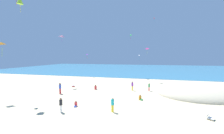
{
  "coord_description": "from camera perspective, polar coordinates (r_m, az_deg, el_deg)",
  "views": [
    {
      "loc": [
        4.24,
        -13.0,
        5.79
      ],
      "look_at": [
        0.0,
        5.14,
        4.32
      ],
      "focal_mm": 20.85,
      "sensor_mm": 36.0,
      "label": 1
    }
  ],
  "objects": [
    {
      "name": "ground_plane",
      "position": [
        24.1,
        2.67,
        -9.39
      ],
      "size": [
        120.0,
        120.0,
        0.0
      ],
      "primitive_type": "plane",
      "color": "beige"
    },
    {
      "name": "ocean_water",
      "position": [
        65.02,
        9.36,
        -0.62
      ],
      "size": [
        120.0,
        60.0,
        0.05
      ],
      "primitive_type": "cube",
      "color": "teal",
      "rests_on": "ground_plane"
    },
    {
      "name": "dune_mound",
      "position": [
        23.36,
        32.69,
        -10.55
      ],
      "size": [
        10.53,
        7.37,
        2.75
      ],
      "primitive_type": "ellipsoid",
      "color": "beige",
      "rests_on": "ground_plane"
    },
    {
      "name": "beach_chair_near_camera",
      "position": [
        15.77,
        36.95,
        -17.02
      ],
      "size": [
        0.82,
        0.81,
        0.56
      ],
      "rotation": [
        0.0,
        0.0,
        5.64
      ],
      "color": "white",
      "rests_on": "ground_plane"
    },
    {
      "name": "cooler_box",
      "position": [
        26.44,
        -16.59,
        -8.01
      ],
      "size": [
        0.62,
        0.56,
        0.27
      ],
      "rotation": [
        0.0,
        0.0,
        0.42
      ],
      "color": "red",
      "rests_on": "ground_plane"
    },
    {
      "name": "person_0",
      "position": [
        14.07,
        0.23,
        -15.76
      ],
      "size": [
        0.44,
        0.44,
        1.58
      ],
      "rotation": [
        0.0,
        0.0,
        4.1
      ],
      "color": "yellow",
      "rests_on": "ground_plane"
    },
    {
      "name": "person_1",
      "position": [
        15.02,
        -21.52,
        -14.85
      ],
      "size": [
        0.41,
        0.41,
        1.54
      ],
      "rotation": [
        0.0,
        0.0,
        3.61
      ],
      "color": "white",
      "rests_on": "ground_plane"
    },
    {
      "name": "person_2",
      "position": [
        18.34,
        12.28,
        -13.09
      ],
      "size": [
        0.64,
        0.63,
        0.74
      ],
      "rotation": [
        0.0,
        0.0,
        5.54
      ],
      "color": "orange",
      "rests_on": "ground_plane"
    },
    {
      "name": "person_3",
      "position": [
        22.72,
        8.92,
        -7.95
      ],
      "size": [
        0.43,
        0.43,
        1.57
      ],
      "rotation": [
        0.0,
        0.0,
        0.54
      ],
      "color": "yellow",
      "rests_on": "ground_plane"
    },
    {
      "name": "person_4",
      "position": [
        16.34,
        -15.59,
        -15.48
      ],
      "size": [
        0.37,
        0.57,
        0.66
      ],
      "rotation": [
        0.0,
        0.0,
        4.89
      ],
      "color": "red",
      "rests_on": "ground_plane"
    },
    {
      "name": "person_5",
      "position": [
        23.07,
        15.95,
        -8.15
      ],
      "size": [
        0.34,
        0.34,
        1.38
      ],
      "rotation": [
        0.0,
        0.0,
        3.41
      ],
      "color": "red",
      "rests_on": "ground_plane"
    },
    {
      "name": "person_6",
      "position": [
        23.54,
        -7.22,
        -8.99
      ],
      "size": [
        0.57,
        0.74,
        0.83
      ],
      "rotation": [
        0.0,
        0.0,
        1.95
      ],
      "color": "red",
      "rests_on": "ground_plane"
    },
    {
      "name": "person_7",
      "position": [
        22.03,
        -21.82,
        -8.38
      ],
      "size": [
        0.35,
        0.35,
        1.72
      ],
      "rotation": [
        0.0,
        0.0,
        3.16
      ],
      "color": "red",
      "rests_on": "ground_plane"
    },
    {
      "name": "kite_purple",
      "position": [
        38.11,
        -10.92,
        5.49
      ],
      "size": [
        0.9,
        0.9,
        1.44
      ],
      "rotation": [
        0.0,
        0.0,
        5.48
      ],
      "color": "purple"
    },
    {
      "name": "kite_white",
      "position": [
        32.91,
        11.69,
        5.07
      ],
      "size": [
        0.54,
        0.57,
        1.53
      ],
      "rotation": [
        0.0,
        0.0,
        2.16
      ],
      "color": "white"
    },
    {
      "name": "kite_lime",
      "position": [
        21.62,
        -35.37,
        22.73
      ],
      "size": [
        1.05,
        1.01,
        1.9
      ],
      "rotation": [
        0.0,
        0.0,
        1.13
      ],
      "color": "#99DB33"
    },
    {
      "name": "kite_red",
      "position": [
        36.51,
        18.06,
        19.7
      ],
      "size": [
        0.43,
        0.47,
        0.92
      ],
      "rotation": [
        0.0,
        0.0,
        2.0
      ],
      "color": "red"
    },
    {
      "name": "kite_pink",
      "position": [
        27.99,
        -21.18,
        12.57
      ],
      "size": [
        1.06,
        1.07,
        1.3
      ],
      "rotation": [
        0.0,
        0.0,
        0.81
      ],
      "color": "pink"
    },
    {
      "name": "kite_orange",
      "position": [
        22.4,
        -40.48,
        7.91
      ],
      "size": [
        1.02,
        0.91,
        1.94
      ],
      "rotation": [
        0.0,
        0.0,
        0.36
      ],
      "color": "orange"
    },
    {
      "name": "kite_magenta",
      "position": [
        31.49,
        15.12,
        7.88
      ],
      "size": [
        0.75,
        0.61,
        1.48
      ],
      "rotation": [
        0.0,
        0.0,
        6.18
      ],
      "color": "#DB3DA8"
    },
    {
      "name": "kite_green",
      "position": [
        38.0,
        7.99,
        13.73
      ],
      "size": [
        0.81,
        0.95,
        1.58
      ],
      "rotation": [
        0.0,
        0.0,
        4.5
      ],
      "color": "green"
    }
  ]
}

